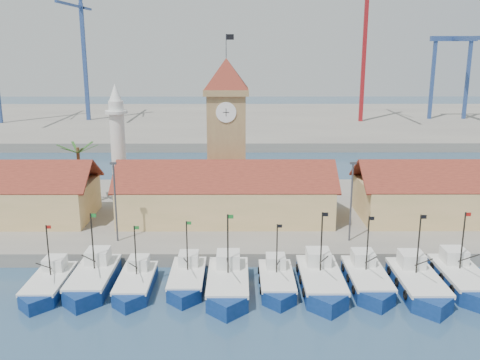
{
  "coord_description": "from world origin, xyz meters",
  "views": [
    {
      "loc": [
        1.53,
        -44.45,
        22.84
      ],
      "look_at": [
        1.75,
        18.0,
        7.0
      ],
      "focal_mm": 40.0,
      "sensor_mm": 36.0,
      "label": 1
    }
  ],
  "objects_px": {
    "boat_5": "(277,283)",
    "minaret": "(118,143)",
    "boat_0": "(48,286)",
    "clock_tower": "(227,129)"
  },
  "relations": [
    {
      "from": "boat_5",
      "to": "minaret",
      "type": "xyz_separation_m",
      "value": [
        -20.24,
        25.29,
        9.04
      ]
    },
    {
      "from": "boat_5",
      "to": "clock_tower",
      "type": "xyz_separation_m",
      "value": [
        -5.24,
        23.29,
        11.27
      ]
    },
    {
      "from": "boat_0",
      "to": "minaret",
      "type": "relative_size",
      "value": 0.55
    },
    {
      "from": "boat_5",
      "to": "minaret",
      "type": "bearing_deg",
      "value": 128.67
    },
    {
      "from": "clock_tower",
      "to": "minaret",
      "type": "relative_size",
      "value": 1.39
    },
    {
      "from": "boat_0",
      "to": "boat_5",
      "type": "bearing_deg",
      "value": 1.48
    },
    {
      "from": "boat_5",
      "to": "minaret",
      "type": "distance_m",
      "value": 33.63
    },
    {
      "from": "minaret",
      "to": "boat_0",
      "type": "bearing_deg",
      "value": -93.26
    },
    {
      "from": "boat_0",
      "to": "minaret",
      "type": "xyz_separation_m",
      "value": [
        1.47,
        25.85,
        9.02
      ]
    },
    {
      "from": "boat_5",
      "to": "clock_tower",
      "type": "height_order",
      "value": "clock_tower"
    }
  ]
}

